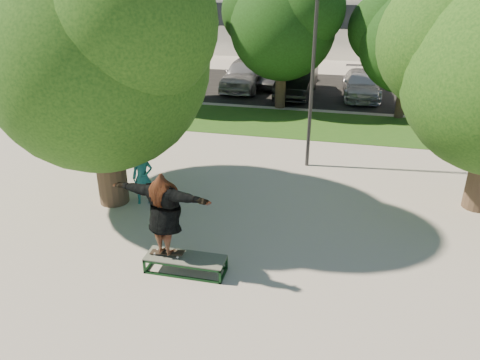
% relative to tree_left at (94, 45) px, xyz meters
% --- Properties ---
extents(ground, '(120.00, 120.00, 0.00)m').
position_rel_tree_left_xyz_m(ground, '(4.29, -1.09, -4.42)').
color(ground, '#ABA59D').
rests_on(ground, ground).
extents(grass_strip, '(30.00, 4.00, 0.02)m').
position_rel_tree_left_xyz_m(grass_strip, '(5.29, 8.41, -4.41)').
color(grass_strip, '#1F4F16').
rests_on(grass_strip, ground).
extents(asphalt_strip, '(40.00, 8.00, 0.01)m').
position_rel_tree_left_xyz_m(asphalt_strip, '(4.29, 14.91, -4.42)').
color(asphalt_strip, black).
rests_on(asphalt_strip, ground).
extents(tree_left, '(6.96, 5.95, 7.12)m').
position_rel_tree_left_xyz_m(tree_left, '(0.00, 0.00, 0.00)').
color(tree_left, '#38281E').
rests_on(tree_left, ground).
extents(bg_tree_left, '(5.28, 4.51, 5.77)m').
position_rel_tree_left_xyz_m(bg_tree_left, '(-2.28, 9.98, -0.69)').
color(bg_tree_left, '#38281E').
rests_on(bg_tree_left, ground).
extents(bg_tree_mid, '(5.76, 4.92, 6.24)m').
position_rel_tree_left_xyz_m(bg_tree_mid, '(3.22, 10.98, -0.41)').
color(bg_tree_mid, '#38281E').
rests_on(bg_tree_mid, ground).
extents(bg_tree_right, '(5.04, 4.31, 5.43)m').
position_rel_tree_left_xyz_m(bg_tree_right, '(8.73, 10.47, -0.93)').
color(bg_tree_right, '#38281E').
rests_on(bg_tree_right, ground).
extents(lamppost, '(0.25, 0.15, 6.11)m').
position_rel_tree_left_xyz_m(lamppost, '(5.29, 3.91, -1.27)').
color(lamppost, '#2D2D30').
rests_on(lamppost, ground).
extents(grind_box, '(1.80, 0.60, 0.38)m').
position_rel_tree_left_xyz_m(grind_box, '(3.24, -2.88, -4.23)').
color(grind_box, '#113318').
rests_on(grind_box, ground).
extents(skater_rig, '(2.46, 1.07, 2.02)m').
position_rel_tree_left_xyz_m(skater_rig, '(2.82, -2.88, -3.00)').
color(skater_rig, white).
rests_on(skater_rig, grind_box).
extents(bystander, '(0.69, 0.59, 1.60)m').
position_rel_tree_left_xyz_m(bystander, '(0.97, 0.05, -3.62)').
color(bystander, '#1B696A').
rests_on(bystander, ground).
extents(car_silver_a, '(2.05, 4.89, 1.65)m').
position_rel_tree_left_xyz_m(car_silver_a, '(0.79, 14.15, -3.59)').
color(car_silver_a, '#ADADB2').
rests_on(car_silver_a, asphalt_strip).
extents(car_dark, '(1.86, 4.89, 1.59)m').
position_rel_tree_left_xyz_m(car_dark, '(3.79, 13.34, -3.63)').
color(car_dark, black).
rests_on(car_dark, asphalt_strip).
extents(car_grey, '(2.87, 4.89, 1.28)m').
position_rel_tree_left_xyz_m(car_grey, '(2.63, 15.41, -3.78)').
color(car_grey, slate).
rests_on(car_grey, asphalt_strip).
extents(car_silver_b, '(2.06, 4.60, 1.31)m').
position_rel_tree_left_xyz_m(car_silver_b, '(7.10, 13.82, -3.77)').
color(car_silver_b, silver).
rests_on(car_silver_b, asphalt_strip).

